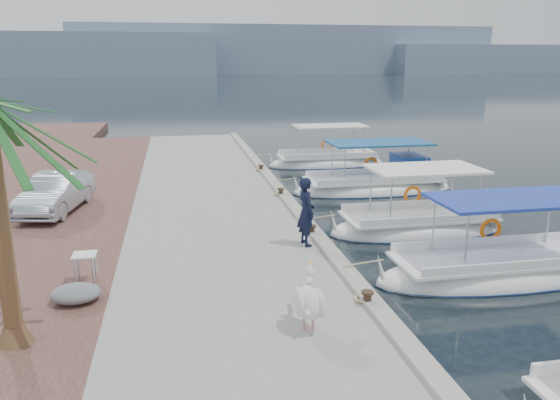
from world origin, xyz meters
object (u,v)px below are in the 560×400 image
Objects in this scene: parked_car at (56,193)px; fishing_caique_d at (375,187)px; fishing_caique_c at (417,228)px; pelican at (309,301)px; fishing_caique_e at (327,163)px; fisherman at (306,212)px; fishing_caique_b at (500,273)px.

fishing_caique_d is at bearing 22.53° from parked_car.
fishing_caique_c is 5.94m from fishing_caique_d.
pelican is at bearing -45.97° from parked_car.
fishing_caique_c is at bearing 51.45° from pelican.
parked_car is (-12.98, -2.74, 0.99)m from fishing_caique_d.
fishing_caique_e is (-0.51, 6.27, -0.06)m from fishing_caique_d.
parked_car is (-7.85, 5.17, -0.32)m from fisherman.
fishing_caique_d is (0.69, 5.90, 0.06)m from fishing_caique_c.
fishing_caique_d is 6.29m from fishing_caique_e.
pelican is at bearing 157.74° from fisherman.
fishing_caique_c is 5.07m from fisherman.
fishing_caique_c is at bearing -96.67° from fishing_caique_d.
fisherman is (-5.13, -7.91, 1.32)m from fishing_caique_d.
fishing_caique_d reaches higher than parked_car.
fisherman is at bearing -155.63° from fishing_caique_c.
fishing_caique_b is 1.73× the size of parked_car.
fishing_caique_c and fishing_caique_e have the same top height.
fishing_caique_e is 1.59× the size of parked_car.
fishing_caique_b is 0.97× the size of fishing_caique_d.
fishing_caique_c is (-0.47, 4.24, 0.00)m from fishing_caique_b.
pelican is (-6.27, -12.90, 0.92)m from fishing_caique_d.
fisherman is (-4.44, -2.01, 1.38)m from fishing_caique_c.
fishing_caique_d is at bearing 88.78° from fishing_caique_b.
fishing_caique_c is 0.84× the size of fishing_caique_d.
fisherman is (1.14, 4.99, 0.40)m from pelican.
pelican is at bearing -128.55° from fishing_caique_c.
fisherman reaches higher than parked_car.
fishing_caique_e is 14.98m from fisherman.
fishing_caique_b reaches higher than parked_car.
pelican is at bearing -115.92° from fishing_caique_d.
fishing_caique_b is 1.15× the size of fishing_caique_c.
fishing_caique_d is 14.37m from pelican.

